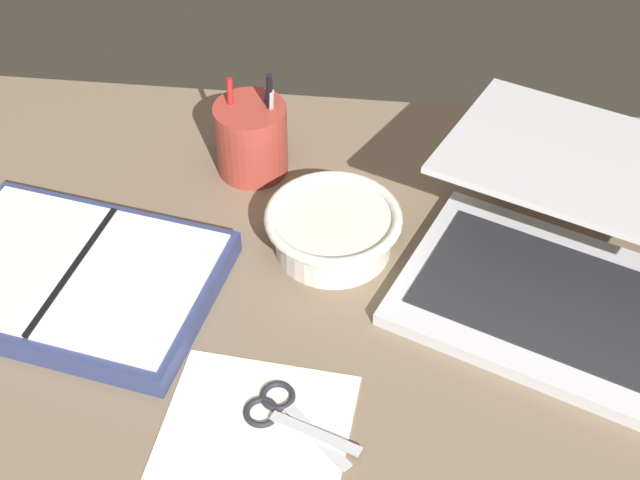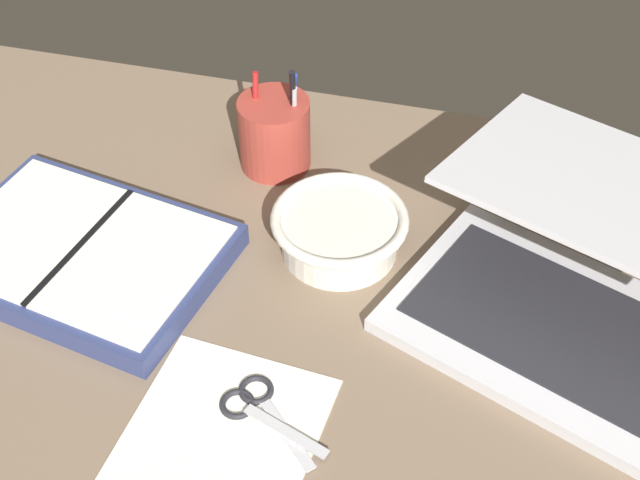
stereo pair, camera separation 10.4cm
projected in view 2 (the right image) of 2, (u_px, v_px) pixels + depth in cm
name	position (u px, v px, depth cm)	size (l,w,h in cm)	color
desk_top	(296.00, 358.00, 101.57)	(140.00, 100.00, 2.00)	#75604C
laptop	(576.00, 282.00, 101.09)	(46.49, 46.32, 15.73)	silver
bowl	(339.00, 230.00, 110.43)	(17.15, 17.15, 5.96)	silver
pen_cup	(275.00, 133.00, 121.50)	(9.82, 9.82, 16.46)	#9E382D
planner	(83.00, 254.00, 109.77)	(37.27, 29.78, 3.50)	navy
scissors	(257.00, 406.00, 95.20)	(13.04, 10.39, 0.80)	#B7B7BC
paper_sheet_front	(210.00, 458.00, 90.95)	(19.63, 27.34, 0.16)	silver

